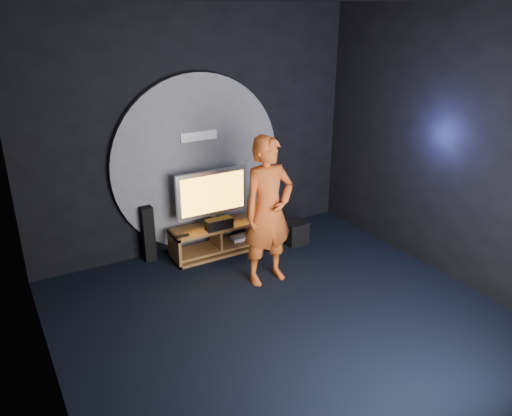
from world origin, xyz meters
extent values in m
plane|color=black|center=(0.00, 0.00, 0.00)|extent=(5.00, 5.00, 0.00)
cube|color=black|center=(0.00, 2.50, 1.75)|extent=(5.00, 0.04, 3.50)
cube|color=black|center=(-2.50, 0.00, 1.75)|extent=(0.04, 5.00, 3.50)
cube|color=black|center=(2.50, 0.00, 1.75)|extent=(0.04, 5.00, 3.50)
cylinder|color=#515156|center=(0.00, 2.44, 1.30)|extent=(2.60, 0.08, 2.60)
cube|color=white|center=(0.00, 2.39, 1.72)|extent=(0.55, 0.03, 0.13)
cube|color=#98612F|center=(0.05, 2.05, 0.43)|extent=(1.34, 0.45, 0.04)
cube|color=#98612F|center=(0.05, 2.05, 0.10)|extent=(1.30, 0.42, 0.04)
cube|color=#98612F|center=(-0.60, 2.05, 0.23)|extent=(0.04, 0.45, 0.45)
cube|color=#98612F|center=(0.70, 2.05, 0.23)|extent=(0.04, 0.45, 0.45)
cube|color=#98612F|center=(0.05, 2.05, 0.27)|extent=(0.03, 0.40, 0.29)
cube|color=#98612F|center=(0.05, 2.05, 0.02)|extent=(1.34, 0.45, 0.04)
cube|color=white|center=(0.43, 2.05, 0.14)|extent=(0.22, 0.16, 0.05)
cube|color=#BCBBC3|center=(0.05, 2.12, 0.47)|extent=(0.36, 0.22, 0.04)
cylinder|color=#BCBBC3|center=(0.05, 2.12, 0.54)|extent=(0.07, 0.07, 0.10)
cube|color=#BCBBC3|center=(0.05, 2.12, 0.93)|extent=(1.11, 0.06, 0.68)
cube|color=#FFA223|center=(0.05, 2.09, 0.93)|extent=(0.98, 0.01, 0.56)
cube|color=black|center=(0.05, 1.92, 0.53)|extent=(0.40, 0.15, 0.15)
cube|color=black|center=(-0.51, 1.93, 0.46)|extent=(0.18, 0.05, 0.02)
cube|color=black|center=(-0.87, 2.35, 0.41)|extent=(0.16, 0.18, 0.82)
cube|color=black|center=(0.83, 1.76, 0.41)|extent=(0.16, 0.18, 0.82)
cube|color=black|center=(1.27, 1.75, 0.18)|extent=(0.32, 0.32, 0.36)
imported|color=#C64F1B|center=(0.32, 1.00, 0.99)|extent=(0.74, 0.50, 1.98)
camera|label=1|loc=(-2.76, -4.04, 3.42)|focal=35.00mm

